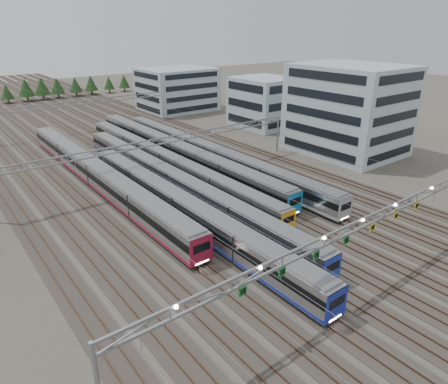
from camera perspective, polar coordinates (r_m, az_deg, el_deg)
ground at (r=46.83m, az=17.71°, el=-12.37°), size 400.00×400.00×0.00m
track_bed at (r=127.11m, az=-22.11°, el=10.07°), size 54.00×260.00×5.42m
train_a at (r=72.13m, az=-17.77°, el=2.46°), size 3.17×63.93×4.14m
train_b at (r=56.74m, az=-6.11°, el=-2.24°), size 2.99×53.98×3.90m
train_c at (r=66.29m, az=-7.09°, el=1.44°), size 2.87×64.65×3.74m
train_d at (r=77.07m, az=-8.27°, el=4.39°), size 2.71×64.32×3.53m
train_e at (r=82.05m, az=-6.79°, el=5.80°), size 3.08×65.28×4.02m
train_f at (r=80.00m, az=-1.96°, el=5.46°), size 2.98×65.07×3.89m
gantry_near at (r=43.17m, az=18.92°, el=-4.72°), size 56.36×0.61×8.08m
gantry_mid at (r=71.52m, az=-8.49°, el=6.59°), size 56.36×0.36×8.00m
gantry_far at (r=112.06m, az=-20.21°, el=11.38°), size 56.36×0.36×8.00m
depot_bldg_south at (r=90.90m, az=17.33°, el=11.17°), size 18.00×22.00×18.51m
depot_bldg_mid at (r=111.56m, az=5.78°, el=12.65°), size 14.00×16.00×13.00m
depot_bldg_north at (r=134.02m, az=-6.68°, el=14.37°), size 22.00×18.00×13.16m
treeline at (r=164.18m, az=-27.78°, el=12.71°), size 87.50×5.60×7.02m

